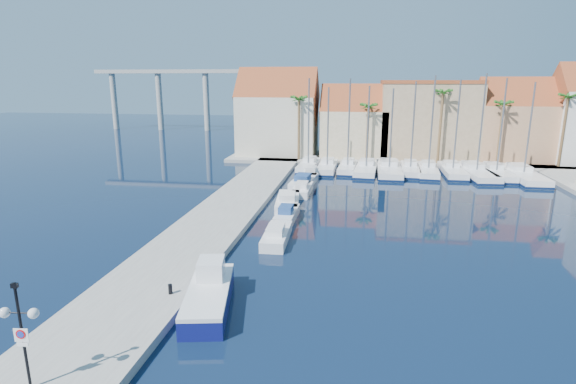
% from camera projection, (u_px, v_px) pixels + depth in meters
% --- Properties ---
extents(ground, '(260.00, 260.00, 0.00)m').
position_uv_depth(ground, '(303.00, 293.00, 26.11)').
color(ground, black).
rests_on(ground, ground).
extents(quay_west, '(6.00, 77.00, 0.50)m').
position_uv_depth(quay_west, '(223.00, 215.00, 40.37)').
color(quay_west, gray).
rests_on(quay_west, ground).
extents(shore_north, '(54.00, 16.00, 0.50)m').
position_uv_depth(shore_north, '(405.00, 157.00, 70.49)').
color(shore_north, gray).
rests_on(shore_north, ground).
extents(lamp_post, '(1.49, 0.52, 4.41)m').
position_uv_depth(lamp_post, '(20.00, 320.00, 16.58)').
color(lamp_post, black).
rests_on(lamp_post, quay_west).
extents(bollard, '(0.23, 0.23, 0.57)m').
position_uv_depth(bollard, '(170.00, 289.00, 24.83)').
color(bollard, black).
rests_on(bollard, quay_west).
extents(fishing_boat, '(3.40, 6.81, 2.28)m').
position_uv_depth(fishing_boat, '(209.00, 294.00, 24.36)').
color(fishing_boat, navy).
rests_on(fishing_boat, ground).
extents(motorboat_west_0, '(1.94, 5.54, 1.40)m').
position_uv_depth(motorboat_west_0, '(277.00, 235.00, 34.28)').
color(motorboat_west_0, white).
rests_on(motorboat_west_0, ground).
extents(motorboat_west_1, '(1.64, 5.03, 1.40)m').
position_uv_depth(motorboat_west_1, '(287.00, 214.00, 39.64)').
color(motorboat_west_1, white).
rests_on(motorboat_west_1, ground).
extents(motorboat_west_2, '(2.79, 6.80, 1.40)m').
position_uv_depth(motorboat_west_2, '(288.00, 201.00, 44.06)').
color(motorboat_west_2, white).
rests_on(motorboat_west_2, ground).
extents(motorboat_west_3, '(1.78, 5.45, 1.40)m').
position_uv_depth(motorboat_west_3, '(302.00, 189.00, 48.68)').
color(motorboat_west_3, white).
rests_on(motorboat_west_3, ground).
extents(motorboat_west_4, '(2.81, 7.13, 1.40)m').
position_uv_depth(motorboat_west_4, '(304.00, 181.00, 52.69)').
color(motorboat_west_4, white).
rests_on(motorboat_west_4, ground).
extents(motorboat_west_5, '(1.87, 5.65, 1.40)m').
position_uv_depth(motorboat_west_5, '(311.00, 173.00, 57.30)').
color(motorboat_west_5, white).
rests_on(motorboat_west_5, ground).
extents(sailboat_0, '(2.72, 8.61, 12.25)m').
position_uv_depth(sailboat_0, '(309.00, 165.00, 61.97)').
color(sailboat_0, white).
rests_on(sailboat_0, ground).
extents(sailboat_1, '(2.42, 8.77, 11.11)m').
position_uv_depth(sailboat_1, '(327.00, 167.00, 60.83)').
color(sailboat_1, white).
rests_on(sailboat_1, ground).
extents(sailboat_2, '(2.64, 8.27, 12.22)m').
position_uv_depth(sailboat_2, '(348.00, 167.00, 60.58)').
color(sailboat_2, white).
rests_on(sailboat_2, ground).
extents(sailboat_3, '(3.49, 10.39, 11.30)m').
position_uv_depth(sailboat_3, '(366.00, 168.00, 59.79)').
color(sailboat_3, white).
rests_on(sailboat_3, ground).
extents(sailboat_4, '(3.17, 11.63, 11.00)m').
position_uv_depth(sailboat_4, '(389.00, 169.00, 59.51)').
color(sailboat_4, white).
rests_on(sailboat_4, ground).
extents(sailboat_5, '(2.84, 8.93, 11.85)m').
position_uv_depth(sailboat_5, '(410.00, 169.00, 59.31)').
color(sailboat_5, white).
rests_on(sailboat_5, ground).
extents(sailboat_6, '(3.16, 9.29, 12.59)m').
position_uv_depth(sailboat_6, '(428.00, 170.00, 58.62)').
color(sailboat_6, white).
rests_on(sailboat_6, ground).
extents(sailboat_7, '(2.60, 9.50, 12.06)m').
position_uv_depth(sailboat_7, '(452.00, 170.00, 58.43)').
color(sailboat_7, white).
rests_on(sailboat_7, ground).
extents(sailboat_8, '(3.97, 11.65, 12.82)m').
position_uv_depth(sailboat_8, '(475.00, 172.00, 57.56)').
color(sailboat_8, white).
rests_on(sailboat_8, ground).
extents(sailboat_9, '(2.82, 9.92, 12.26)m').
position_uv_depth(sailboat_9, '(495.00, 172.00, 57.22)').
color(sailboat_9, white).
rests_on(sailboat_9, ground).
extents(sailboat_10, '(3.28, 11.85, 11.79)m').
position_uv_depth(sailboat_10, '(522.00, 174.00, 56.05)').
color(sailboat_10, white).
rests_on(sailboat_10, ground).
extents(building_0, '(12.30, 9.00, 13.50)m').
position_uv_depth(building_0, '(278.00, 116.00, 71.08)').
color(building_0, beige).
rests_on(building_0, shore_north).
extents(building_1, '(10.30, 8.00, 11.00)m').
position_uv_depth(building_1, '(354.00, 125.00, 69.53)').
color(building_1, tan).
rests_on(building_1, shore_north).
extents(building_2, '(14.20, 10.20, 11.50)m').
position_uv_depth(building_2, '(427.00, 119.00, 68.57)').
color(building_2, '#9F8362').
rests_on(building_2, shore_north).
extents(building_3, '(10.30, 8.00, 12.00)m').
position_uv_depth(building_3, '(512.00, 123.00, 65.86)').
color(building_3, tan).
rests_on(building_3, shore_north).
extents(palm_0, '(2.60, 2.60, 10.15)m').
position_uv_depth(palm_0, '(299.00, 101.00, 65.06)').
color(palm_0, brown).
rests_on(palm_0, shore_north).
extents(palm_1, '(2.60, 2.60, 9.15)m').
position_uv_depth(palm_1, '(369.00, 108.00, 63.75)').
color(palm_1, brown).
rests_on(palm_1, shore_north).
extents(palm_2, '(2.60, 2.60, 11.15)m').
position_uv_depth(palm_2, '(443.00, 95.00, 61.75)').
color(palm_2, brown).
rests_on(palm_2, shore_north).
extents(palm_3, '(2.60, 2.60, 9.65)m').
position_uv_depth(palm_3, '(503.00, 106.00, 60.86)').
color(palm_3, brown).
rests_on(palm_3, shore_north).
extents(palm_4, '(2.60, 2.60, 10.65)m').
position_uv_depth(palm_4, '(568.00, 99.00, 59.40)').
color(palm_4, brown).
rests_on(palm_4, shore_north).
extents(viaduct, '(48.00, 2.20, 14.45)m').
position_uv_depth(viaduct, '(186.00, 87.00, 108.17)').
color(viaduct, '#9E9E99').
rests_on(viaduct, ground).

